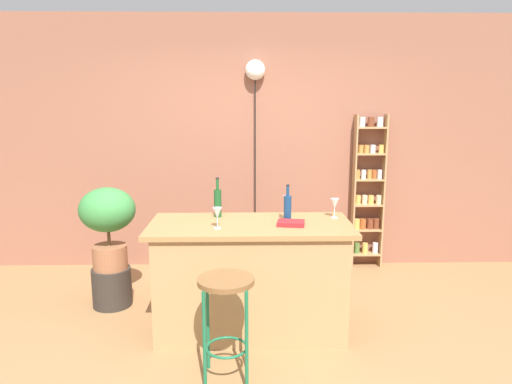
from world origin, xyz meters
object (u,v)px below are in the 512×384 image
Objects in this scene: spice_shelf at (368,191)px; wine_glass_right at (217,214)px; wine_glass_center at (287,201)px; cookbook at (291,223)px; bar_stool at (226,304)px; plant_stool at (112,287)px; potted_plant at (108,219)px; wine_glass_left at (335,204)px; bottle_spirits_clear at (218,202)px; bottle_vinegar at (288,207)px; pendant_globe_light at (255,73)px.

spice_shelf reaches higher than wine_glass_right.
wine_glass_center is 0.78× the size of cookbook.
bar_stool is 4.45× the size of wine_glass_center.
cookbook is (1.60, -0.56, 0.75)m from plant_stool.
potted_plant is 4.61× the size of wine_glass_left.
bottle_spirits_clear is at bearing -173.19° from wine_glass_center.
wine_glass_center is (-1.02, -1.22, 0.15)m from spice_shelf.
bottle_spirits_clear is 0.98m from wine_glass_left.
wine_glass_right is (-0.57, -0.44, 0.00)m from wine_glass_center.
spice_shelf is 2.90m from plant_stool.
bottle_vinegar is 0.17m from cookbook.
potted_plant reaches higher than cookbook.
plant_stool is at bearing 165.14° from bottle_spirits_clear.
wine_glass_left reaches higher than bar_stool.
bottle_spirits_clear is at bearing 164.97° from bottle_vinegar.
bar_stool is 1.33m from wine_glass_left.
wine_glass_right is 0.78× the size of cookbook.
spice_shelf is at bearing 54.29° from bottle_vinegar.
potted_plant is 0.33× the size of pendant_globe_light.
spice_shelf reaches higher than bottle_vinegar.
bottle_spirits_clear is 0.37m from wine_glass_right.
cookbook is at bearing -83.51° from bottle_vinegar.
wine_glass_right is at bearing -158.72° from bottle_vinegar.
spice_shelf reaches higher than bottle_spirits_clear.
wine_glass_left is (-0.63, -1.34, 0.15)m from spice_shelf.
bottle_vinegar reaches higher than potted_plant.
bar_stool is 3.47× the size of cookbook.
pendant_globe_light is at bearing 101.36° from wine_glass_center.
bottle_spirits_clear is at bearing 92.80° from wine_glass_right.
bottle_spirits_clear reaches higher than wine_glass_right.
wine_glass_right is at bearing -31.89° from potted_plant.
potted_plant is (-2.62, -1.02, -0.04)m from spice_shelf.
bar_stool is 4.45× the size of wine_glass_left.
bottle_spirits_clear is 1.60× the size of cookbook.
bar_stool is 2.79m from pendant_globe_light.
spice_shelf is 1.88m from cookbook.
bottle_spirits_clear is 1.11× the size of bottle_vinegar.
potted_plant is 4.61× the size of wine_glass_center.
wine_glass_center is at bearing 6.81° from bottle_spirits_clear.
bottle_vinegar is (1.59, -0.42, 0.85)m from plant_stool.
bottle_spirits_clear is 0.60m from wine_glass_center.
bottle_spirits_clear is at bearing -104.57° from pendant_globe_light.
cookbook is (0.59, -0.29, -0.11)m from bottle_spirits_clear.
potted_plant reaches higher than wine_glass_center.
plant_stool is 1.19× the size of bottle_vinegar.
bottle_vinegar is at bearing 105.91° from cookbook.
bottle_vinegar reaches higher than wine_glass_left.
bar_stool is at bearing -81.49° from wine_glass_right.
pendant_globe_light is at bearing 37.73° from potted_plant.
plant_stool is 1.07× the size of bottle_spirits_clear.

